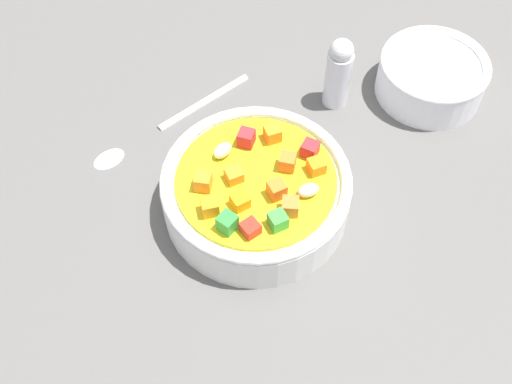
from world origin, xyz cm
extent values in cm
cube|color=#565451|center=(0.00, 0.00, -1.00)|extent=(140.00, 140.00, 2.00)
cylinder|color=white|center=(0.00, 0.00, 1.99)|extent=(16.62, 16.62, 3.97)
torus|color=white|center=(0.00, 0.00, 4.27)|extent=(16.62, 16.62, 1.00)
cylinder|color=gold|center=(0.00, 0.00, 4.17)|extent=(14.01, 14.01, 0.40)
cube|color=orange|center=(-2.74, 3.37, 5.08)|extent=(1.48, 1.48, 1.41)
ellipsoid|color=beige|center=(-4.34, 1.67, 4.90)|extent=(2.20, 1.78, 1.05)
cube|color=orange|center=(1.37, 2.70, 4.96)|extent=(1.86, 1.86, 1.19)
cube|color=red|center=(0.79, -3.93, 5.12)|extent=(1.73, 1.73, 1.50)
cube|color=orange|center=(-2.73, -1.21, 5.09)|extent=(1.65, 1.65, 1.44)
ellipsoid|color=beige|center=(2.88, -2.69, 4.94)|extent=(2.20, 2.24, 1.14)
cube|color=orange|center=(1.87, -0.47, 4.92)|extent=(1.81, 1.81, 1.10)
cube|color=green|center=(-1.68, 4.71, 5.06)|extent=(1.82, 1.82, 1.38)
cube|color=green|center=(2.39, 4.89, 5.15)|extent=(1.92, 1.92, 1.55)
cube|color=red|center=(-4.76, -2.62, 5.06)|extent=(1.85, 1.85, 1.37)
cube|color=orange|center=(-5.20, -0.79, 4.99)|extent=(1.76, 1.76, 1.23)
cube|color=orange|center=(3.83, 3.30, 5.12)|extent=(1.64, 1.64, 1.49)
cube|color=orange|center=(-1.55, -4.43, 5.07)|extent=(1.73, 1.73, 1.40)
cube|color=orange|center=(-1.70, 1.69, 5.12)|extent=(1.82, 1.82, 1.50)
cube|color=orange|center=(4.45, 0.77, 5.12)|extent=(1.57, 1.57, 1.49)
cube|color=red|center=(0.55, 5.30, 4.92)|extent=(1.91, 1.91, 1.10)
cylinder|color=silver|center=(5.14, -13.09, 0.38)|extent=(9.22, 7.70, 0.77)
ellipsoid|color=silver|center=(14.12, -5.78, 0.37)|extent=(3.84, 3.68, 0.73)
cylinder|color=white|center=(-18.20, -14.19, 1.89)|extent=(10.92, 10.92, 3.77)
torus|color=white|center=(-18.20, -14.19, 3.99)|extent=(11.03, 11.03, 0.87)
cylinder|color=silver|center=(-8.37, -13.09, 3.14)|extent=(2.60, 2.60, 6.27)
sphere|color=silver|center=(-8.37, -13.09, 6.86)|extent=(2.34, 2.34, 2.34)
camera|label=1|loc=(0.58, 31.29, 47.17)|focal=43.42mm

